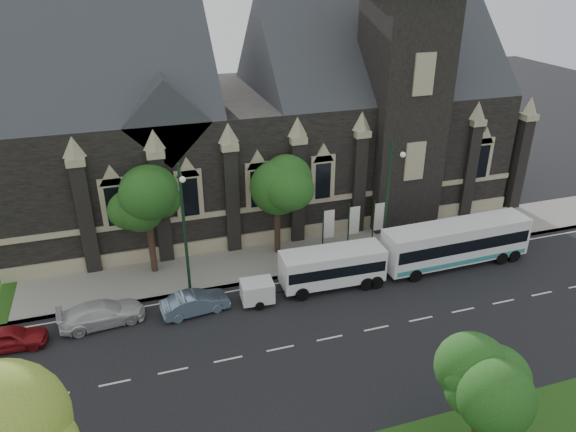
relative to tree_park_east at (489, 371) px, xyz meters
name	(u,v)px	position (x,y,z in m)	size (l,w,h in m)	color
ground	(280,348)	(-6.18, 9.32, -4.62)	(160.00, 160.00, 0.00)	black
sidewalk	(242,265)	(-6.18, 18.82, -4.54)	(80.00, 5.00, 0.15)	gray
museum	(272,116)	(-1.06, 28.10, 3.55)	(40.00, 17.70, 29.90)	black
tree_park_east	(489,371)	(0.00, 0.00, 0.00)	(3.40, 3.40, 6.28)	black
tree_walk_right	(279,179)	(-2.96, 20.04, 1.20)	(4.08, 4.08, 7.80)	black
tree_walk_left	(149,196)	(-11.97, 20.03, 1.12)	(3.91, 3.91, 7.64)	black
street_lamp_near	(388,196)	(3.82, 16.42, 0.49)	(0.36, 1.88, 9.00)	#16321E
street_lamp_mid	(184,224)	(-10.18, 16.42, 0.49)	(0.36, 1.88, 9.00)	#16321E
banner_flag_left	(327,227)	(0.11, 18.32, -2.24)	(0.90, 0.10, 4.00)	#16321E
banner_flag_center	(352,223)	(2.11, 18.32, -2.24)	(0.90, 0.10, 4.00)	#16321E
banner_flag_right	(377,220)	(4.11, 18.32, -2.24)	(0.90, 0.10, 4.00)	#16321E
tour_coach	(456,243)	(8.44, 14.45, -2.88)	(10.97, 2.77, 3.18)	white
shuttle_bus	(333,266)	(-0.97, 14.45, -3.07)	(6.98, 2.66, 2.67)	white
box_trailer	(257,291)	(-6.26, 14.03, -3.73)	(2.99, 1.76, 1.57)	silver
sedan	(195,303)	(-10.18, 14.25, -3.93)	(1.46, 4.19, 1.38)	slate
car_far_red	(10,338)	(-20.63, 14.05, -3.95)	(1.59, 3.95, 1.35)	maroon
car_far_white	(102,313)	(-15.68, 14.82, -3.90)	(2.02, 4.96, 1.44)	silver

